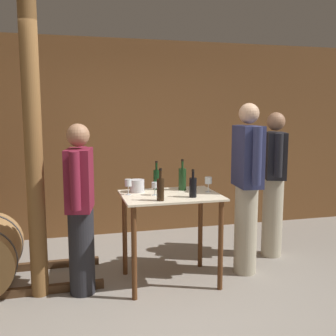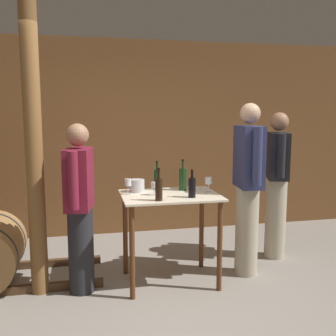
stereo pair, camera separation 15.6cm
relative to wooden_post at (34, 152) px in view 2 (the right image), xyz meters
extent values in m
plane|color=gray|center=(1.17, -0.69, -1.35)|extent=(14.00, 14.00, 0.00)
cube|color=brown|center=(1.17, 1.74, 0.00)|extent=(8.40, 0.05, 2.70)
cube|color=beige|center=(1.27, -0.03, -0.45)|extent=(0.96, 0.71, 0.02)
cylinder|color=#593319|center=(0.85, -0.33, -0.91)|extent=(0.05, 0.05, 0.89)
cylinder|color=#593319|center=(1.69, -0.33, -0.91)|extent=(0.05, 0.05, 0.89)
cylinder|color=#593319|center=(0.85, 0.26, -0.91)|extent=(0.05, 0.05, 0.89)
cylinder|color=#593319|center=(1.69, 0.26, -0.91)|extent=(0.05, 0.05, 0.89)
cylinder|color=brown|center=(0.00, 0.00, 0.00)|extent=(0.16, 0.16, 2.70)
cylinder|color=black|center=(1.11, -0.28, -0.34)|extent=(0.07, 0.07, 0.20)
cylinder|color=black|center=(1.11, -0.28, -0.19)|extent=(0.02, 0.02, 0.10)
cylinder|color=black|center=(1.11, -0.28, -0.15)|extent=(0.03, 0.03, 0.02)
cylinder|color=black|center=(1.19, 0.25, -0.34)|extent=(0.06, 0.06, 0.21)
cylinder|color=black|center=(1.19, 0.25, -0.19)|extent=(0.02, 0.02, 0.10)
cylinder|color=black|center=(1.19, 0.25, -0.15)|extent=(0.03, 0.03, 0.02)
cylinder|color=black|center=(1.44, -0.21, -0.35)|extent=(0.07, 0.07, 0.19)
cylinder|color=black|center=(1.44, -0.21, -0.21)|extent=(0.02, 0.02, 0.08)
cylinder|color=black|center=(1.44, -0.21, -0.18)|extent=(0.03, 0.03, 0.02)
cylinder|color=#193819|center=(1.44, 0.15, -0.33)|extent=(0.08, 0.08, 0.23)
cylinder|color=#193819|center=(1.44, 0.15, -0.17)|extent=(0.02, 0.02, 0.09)
cylinder|color=black|center=(1.44, 0.15, -0.13)|extent=(0.03, 0.03, 0.02)
cylinder|color=silver|center=(0.86, 0.06, -0.44)|extent=(0.06, 0.06, 0.00)
cylinder|color=silver|center=(0.86, 0.06, -0.40)|extent=(0.01, 0.01, 0.08)
cylinder|color=silver|center=(0.86, 0.06, -0.32)|extent=(0.07, 0.07, 0.07)
cylinder|color=silver|center=(1.11, -0.03, -0.44)|extent=(0.06, 0.06, 0.00)
cylinder|color=silver|center=(1.11, -0.03, -0.40)|extent=(0.01, 0.01, 0.07)
cylinder|color=silver|center=(1.11, -0.03, -0.34)|extent=(0.06, 0.06, 0.06)
cylinder|color=silver|center=(1.67, -0.02, -0.44)|extent=(0.06, 0.06, 0.00)
cylinder|color=silver|center=(1.67, -0.02, -0.40)|extent=(0.01, 0.01, 0.08)
cylinder|color=silver|center=(1.67, -0.02, -0.32)|extent=(0.07, 0.07, 0.07)
cylinder|color=silver|center=(0.97, 0.17, -0.38)|extent=(0.15, 0.15, 0.13)
cylinder|color=#B7AD93|center=(2.64, 0.38, -0.88)|extent=(0.24, 0.24, 0.95)
cube|color=black|center=(2.64, 0.38, -0.14)|extent=(0.34, 0.45, 0.54)
sphere|color=#9E7051|center=(2.64, 0.38, 0.26)|extent=(0.21, 0.21, 0.21)
cylinder|color=black|center=(2.72, 0.62, -0.11)|extent=(0.09, 0.09, 0.48)
cylinder|color=black|center=(2.55, 0.15, -0.11)|extent=(0.09, 0.09, 0.48)
cylinder|color=#B7AD93|center=(2.10, -0.01, -0.88)|extent=(0.24, 0.24, 0.94)
cube|color=navy|center=(2.10, -0.01, -0.09)|extent=(0.25, 0.42, 0.63)
sphere|color=tan|center=(2.10, -0.01, 0.35)|extent=(0.21, 0.21, 0.21)
cylinder|color=navy|center=(2.13, 0.24, -0.06)|extent=(0.09, 0.09, 0.57)
cylinder|color=navy|center=(2.08, -0.26, -0.06)|extent=(0.09, 0.09, 0.57)
cylinder|color=#232328|center=(0.39, -0.07, -0.94)|extent=(0.24, 0.24, 0.82)
cube|color=maroon|center=(0.39, -0.07, -0.25)|extent=(0.29, 0.43, 0.57)
sphere|color=#9E7051|center=(0.39, -0.07, 0.16)|extent=(0.21, 0.21, 0.21)
cylinder|color=maroon|center=(0.35, -0.31, -0.22)|extent=(0.09, 0.09, 0.51)
cylinder|color=maroon|center=(0.44, 0.18, -0.22)|extent=(0.09, 0.09, 0.51)
camera|label=1|loc=(0.29, -3.72, 0.37)|focal=42.00mm
camera|label=2|loc=(0.45, -3.75, 0.37)|focal=42.00mm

